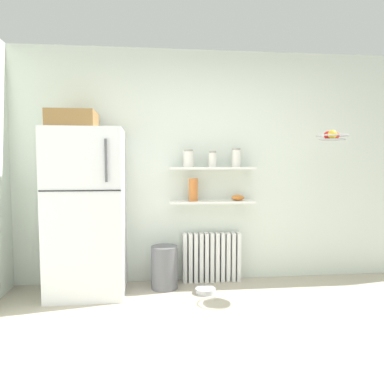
# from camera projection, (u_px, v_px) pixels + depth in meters

# --- Properties ---
(ground_plane) EXTENTS (7.04, 7.04, 0.00)m
(ground_plane) POSITION_uv_depth(u_px,v_px,m) (244.00, 340.00, 2.85)
(ground_plane) COLOR #B2A893
(back_wall) EXTENTS (7.04, 0.10, 2.60)m
(back_wall) POSITION_uv_depth(u_px,v_px,m) (212.00, 167.00, 4.28)
(back_wall) COLOR silver
(back_wall) RESTS_ON ground_plane
(refrigerator) EXTENTS (0.76, 0.68, 1.86)m
(refrigerator) POSITION_uv_depth(u_px,v_px,m) (86.00, 209.00, 3.79)
(refrigerator) COLOR silver
(refrigerator) RESTS_ON ground_plane
(radiator) EXTENTS (0.66, 0.12, 0.56)m
(radiator) POSITION_uv_depth(u_px,v_px,m) (212.00, 257.00, 4.23)
(radiator) COLOR white
(radiator) RESTS_ON ground_plane
(wall_shelf_lower) EXTENTS (0.94, 0.22, 0.02)m
(wall_shelf_lower) POSITION_uv_depth(u_px,v_px,m) (212.00, 202.00, 4.15)
(wall_shelf_lower) COLOR white
(wall_shelf_upper) EXTENTS (0.94, 0.22, 0.02)m
(wall_shelf_upper) POSITION_uv_depth(u_px,v_px,m) (212.00, 168.00, 4.12)
(wall_shelf_upper) COLOR white
(storage_jar_0) EXTENTS (0.11, 0.11, 0.19)m
(storage_jar_0) POSITION_uv_depth(u_px,v_px,m) (188.00, 158.00, 4.08)
(storage_jar_0) COLOR silver
(storage_jar_0) RESTS_ON wall_shelf_upper
(storage_jar_1) EXTENTS (0.09, 0.09, 0.18)m
(storage_jar_1) POSITION_uv_depth(u_px,v_px,m) (213.00, 159.00, 4.11)
(storage_jar_1) COLOR silver
(storage_jar_1) RESTS_ON wall_shelf_upper
(storage_jar_2) EXTENTS (0.10, 0.10, 0.21)m
(storage_jar_2) POSITION_uv_depth(u_px,v_px,m) (236.00, 158.00, 4.14)
(storage_jar_2) COLOR silver
(storage_jar_2) RESTS_ON wall_shelf_upper
(vase) EXTENTS (0.10, 0.10, 0.25)m
(vase) POSITION_uv_depth(u_px,v_px,m) (193.00, 190.00, 4.11)
(vase) COLOR #CC7033
(vase) RESTS_ON wall_shelf_lower
(shelf_bowl) EXTENTS (0.14, 0.14, 0.06)m
(shelf_bowl) POSITION_uv_depth(u_px,v_px,m) (238.00, 198.00, 4.18)
(shelf_bowl) COLOR orange
(shelf_bowl) RESTS_ON wall_shelf_lower
(trash_bin) EXTENTS (0.29, 0.29, 0.46)m
(trash_bin) POSITION_uv_depth(u_px,v_px,m) (165.00, 267.00, 3.99)
(trash_bin) COLOR slate
(trash_bin) RESTS_ON ground_plane
(pet_food_bowl) EXTENTS (0.21, 0.21, 0.05)m
(pet_food_bowl) POSITION_uv_depth(u_px,v_px,m) (205.00, 291.00, 3.86)
(pet_food_bowl) COLOR #B7B7BC
(pet_food_bowl) RESTS_ON ground_plane
(hanging_fruit_basket) EXTENTS (0.33, 0.33, 0.10)m
(hanging_fruit_basket) POSITION_uv_depth(u_px,v_px,m) (332.00, 136.00, 3.82)
(hanging_fruit_basket) COLOR #B2B2B7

